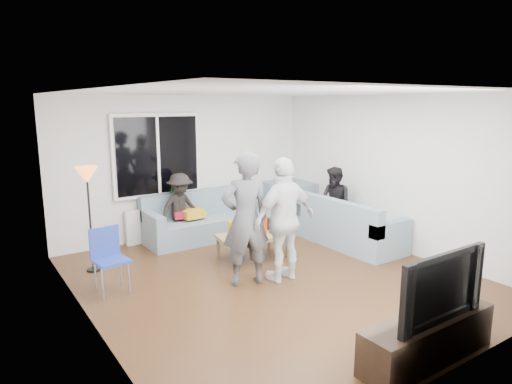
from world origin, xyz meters
TOP-DOWN VIEW (x-y plane):
  - floor at (0.00, 0.00)m, footprint 5.00×5.50m
  - ceiling at (0.00, 0.00)m, footprint 5.00×5.50m
  - wall_back at (0.00, 2.77)m, footprint 5.00×0.04m
  - wall_front at (0.00, -2.77)m, footprint 5.00×0.04m
  - wall_left at (-2.52, 0.00)m, footprint 0.04×5.50m
  - wall_right at (2.52, 0.00)m, footprint 0.04×5.50m
  - window_frame at (-0.60, 2.69)m, footprint 1.62×0.06m
  - window_glass at (-0.60, 2.65)m, footprint 1.50×0.02m
  - window_mullion at (-0.60, 2.64)m, footprint 0.05×0.03m
  - radiator at (-0.60, 2.65)m, footprint 1.30×0.12m
  - potted_plant at (-0.39, 2.62)m, footprint 0.22×0.18m
  - vase at (-0.72, 2.62)m, footprint 0.16×0.16m
  - sofa_back_section at (0.15, 2.27)m, footprint 2.30×0.85m
  - sofa_right_section at (2.02, 0.52)m, footprint 2.00×0.85m
  - sofa_corner at (2.08, 2.27)m, footprint 0.85×0.85m
  - cushion_yellow at (-0.15, 2.25)m, footprint 0.39×0.34m
  - cushion_red at (-0.30, 2.33)m, footprint 0.42×0.37m
  - coffee_table at (0.21, 0.85)m, footprint 1.18×0.77m
  - pitcher at (0.18, 0.81)m, footprint 0.17×0.17m
  - side_chair at (-2.05, 0.81)m, footprint 0.45×0.45m
  - floor_lamp at (-2.05, 1.76)m, footprint 0.32×0.32m
  - player_left at (-0.43, 0.08)m, footprint 0.76×0.59m
  - player_right at (0.10, -0.10)m, footprint 1.04×0.47m
  - spectator_right at (2.02, 0.89)m, footprint 0.52×0.66m
  - spectator_back at (-0.37, 2.30)m, footprint 0.88×0.59m
  - tv_console at (0.01, -2.50)m, footprint 1.60×0.40m
  - television at (0.01, -2.50)m, footprint 1.19×0.16m
  - bottle_a at (-0.12, 0.99)m, footprint 0.07×0.07m
  - bottle_b at (0.07, 0.69)m, footprint 0.08×0.08m
  - bottle_d at (0.42, 0.81)m, footprint 0.07×0.07m
  - bottle_e at (0.59, 0.94)m, footprint 0.07×0.07m

SIDE VIEW (x-z plane):
  - floor at x=0.00m, z-range -0.04..0.00m
  - coffee_table at x=0.21m, z-range 0.00..0.40m
  - tv_console at x=0.01m, z-range 0.00..0.44m
  - radiator at x=-0.60m, z-range 0.00..0.62m
  - sofa_back_section at x=0.15m, z-range 0.00..0.85m
  - sofa_right_section at x=2.02m, z-range 0.00..0.85m
  - sofa_corner at x=2.08m, z-range 0.00..0.85m
  - side_chair at x=-2.05m, z-range 0.00..0.86m
  - pitcher at x=0.18m, z-range 0.40..0.57m
  - bottle_e at x=0.59m, z-range 0.40..0.61m
  - bottle_b at x=0.07m, z-range 0.40..0.62m
  - cushion_yellow at x=-0.15m, z-range 0.44..0.58m
  - cushion_red at x=-0.30m, z-range 0.45..0.57m
  - bottle_a at x=-0.12m, z-range 0.40..0.64m
  - bottle_d at x=0.42m, z-range 0.40..0.68m
  - spectator_back at x=-0.37m, z-range 0.00..1.26m
  - spectator_right at x=2.02m, z-range 0.00..1.33m
  - vase at x=-0.72m, z-range 0.62..0.77m
  - floor_lamp at x=-2.05m, z-range 0.00..1.56m
  - television at x=0.01m, z-range 0.44..1.12m
  - potted_plant at x=-0.39m, z-range 0.62..0.98m
  - player_right at x=0.10m, z-range 0.00..1.75m
  - player_left at x=-0.43m, z-range 0.00..1.84m
  - wall_back at x=0.00m, z-range 0.00..2.60m
  - wall_front at x=0.00m, z-range 0.00..2.60m
  - wall_left at x=-2.52m, z-range 0.00..2.60m
  - wall_right at x=2.52m, z-range 0.00..2.60m
  - window_frame at x=-0.60m, z-range 0.81..2.29m
  - window_glass at x=-0.60m, z-range 0.88..2.23m
  - window_mullion at x=-0.60m, z-range 0.88..2.23m
  - ceiling at x=0.00m, z-range 2.60..2.64m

